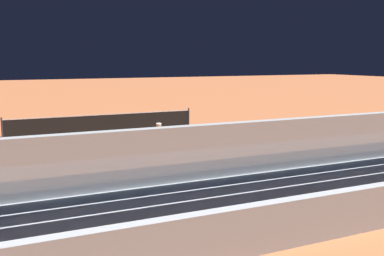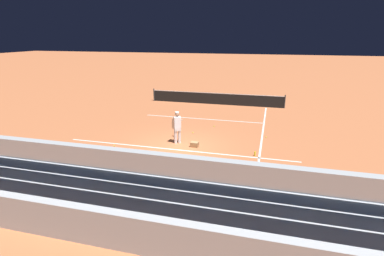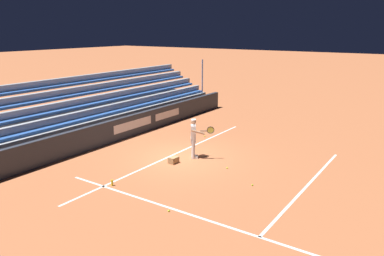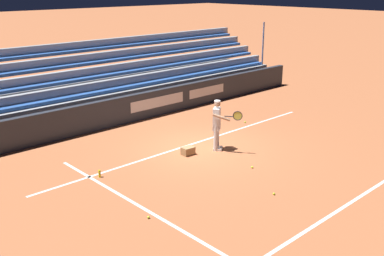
{
  "view_description": "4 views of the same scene",
  "coord_description": "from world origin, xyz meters",
  "px_view_note": "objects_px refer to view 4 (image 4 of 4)",
  "views": [
    {
      "loc": [
        -6.29,
        -15.58,
        4.17
      ],
      "look_at": [
        1.06,
        0.19,
        1.48
      ],
      "focal_mm": 42.0,
      "sensor_mm": 36.0,
      "label": 1
    },
    {
      "loc": [
        4.42,
        -13.9,
        5.54
      ],
      "look_at": [
        0.82,
        -0.45,
        1.2
      ],
      "focal_mm": 28.0,
      "sensor_mm": 36.0,
      "label": 2
    },
    {
      "loc": [
        12.55,
        9.01,
        5.43
      ],
      "look_at": [
        -0.14,
        0.44,
        1.35
      ],
      "focal_mm": 35.0,
      "sensor_mm": 36.0,
      "label": 3
    },
    {
      "loc": [
        10.08,
        10.31,
        5.4
      ],
      "look_at": [
        0.94,
        0.5,
        1.04
      ],
      "focal_mm": 42.0,
      "sensor_mm": 36.0,
      "label": 4
    }
  ],
  "objects_px": {
    "tennis_player": "(217,124)",
    "ball_box_cardboard": "(188,151)",
    "tennis_ball_toward_net": "(274,194)",
    "tennis_ball_near_player": "(148,217)",
    "tennis_ball_by_box": "(252,167)",
    "water_bottle": "(100,174)",
    "tennis_ball_far_right": "(245,122)"
  },
  "relations": [
    {
      "from": "tennis_ball_toward_net",
      "to": "tennis_ball_by_box",
      "type": "height_order",
      "value": "same"
    },
    {
      "from": "tennis_ball_near_player",
      "to": "tennis_ball_toward_net",
      "type": "relative_size",
      "value": 1.0
    },
    {
      "from": "water_bottle",
      "to": "tennis_ball_near_player",
      "type": "bearing_deg",
      "value": 81.4
    },
    {
      "from": "ball_box_cardboard",
      "to": "tennis_ball_by_box",
      "type": "xyz_separation_m",
      "value": [
        -0.66,
        2.18,
        -0.1
      ]
    },
    {
      "from": "water_bottle",
      "to": "tennis_ball_by_box",
      "type": "bearing_deg",
      "value": 145.37
    },
    {
      "from": "ball_box_cardboard",
      "to": "tennis_ball_near_player",
      "type": "distance_m",
      "value": 4.31
    },
    {
      "from": "tennis_ball_near_player",
      "to": "water_bottle",
      "type": "relative_size",
      "value": 0.3
    },
    {
      "from": "tennis_player",
      "to": "ball_box_cardboard",
      "type": "distance_m",
      "value": 1.32
    },
    {
      "from": "water_bottle",
      "to": "tennis_player",
      "type": "bearing_deg",
      "value": 169.63
    },
    {
      "from": "tennis_ball_near_player",
      "to": "tennis_ball_far_right",
      "type": "height_order",
      "value": "same"
    },
    {
      "from": "ball_box_cardboard",
      "to": "tennis_ball_far_right",
      "type": "relative_size",
      "value": 6.06
    },
    {
      "from": "tennis_ball_by_box",
      "to": "water_bottle",
      "type": "height_order",
      "value": "water_bottle"
    },
    {
      "from": "tennis_ball_by_box",
      "to": "water_bottle",
      "type": "distance_m",
      "value": 4.57
    },
    {
      "from": "tennis_ball_by_box",
      "to": "tennis_ball_far_right",
      "type": "bearing_deg",
      "value": -136.79
    },
    {
      "from": "ball_box_cardboard",
      "to": "tennis_ball_by_box",
      "type": "bearing_deg",
      "value": 106.87
    },
    {
      "from": "tennis_ball_by_box",
      "to": "tennis_ball_far_right",
      "type": "height_order",
      "value": "same"
    },
    {
      "from": "tennis_player",
      "to": "ball_box_cardboard",
      "type": "relative_size",
      "value": 4.29
    },
    {
      "from": "tennis_player",
      "to": "tennis_ball_far_right",
      "type": "height_order",
      "value": "tennis_player"
    },
    {
      "from": "tennis_player",
      "to": "tennis_ball_far_right",
      "type": "xyz_separation_m",
      "value": [
        -3.02,
        -1.34,
        -0.86
      ]
    },
    {
      "from": "tennis_ball_by_box",
      "to": "tennis_player",
      "type": "bearing_deg",
      "value": -101.22
    },
    {
      "from": "tennis_ball_toward_net",
      "to": "tennis_ball_far_right",
      "type": "relative_size",
      "value": 1.0
    },
    {
      "from": "ball_box_cardboard",
      "to": "tennis_ball_near_player",
      "type": "height_order",
      "value": "ball_box_cardboard"
    },
    {
      "from": "tennis_player",
      "to": "water_bottle",
      "type": "distance_m",
      "value": 4.27
    },
    {
      "from": "tennis_ball_toward_net",
      "to": "tennis_ball_far_right",
      "type": "bearing_deg",
      "value": -132.62
    },
    {
      "from": "tennis_ball_near_player",
      "to": "tennis_ball_by_box",
      "type": "bearing_deg",
      "value": -176.21
    },
    {
      "from": "tennis_ball_far_right",
      "to": "water_bottle",
      "type": "bearing_deg",
      "value": 4.69
    },
    {
      "from": "tennis_ball_by_box",
      "to": "tennis_ball_far_right",
      "type": "distance_m",
      "value": 4.65
    },
    {
      "from": "ball_box_cardboard",
      "to": "tennis_ball_toward_net",
      "type": "bearing_deg",
      "value": 85.21
    },
    {
      "from": "tennis_ball_toward_net",
      "to": "tennis_ball_by_box",
      "type": "xyz_separation_m",
      "value": [
        -0.97,
        -1.56,
        0.0
      ]
    },
    {
      "from": "ball_box_cardboard",
      "to": "tennis_ball_far_right",
      "type": "xyz_separation_m",
      "value": [
        -4.05,
        -1.0,
        -0.1
      ]
    },
    {
      "from": "tennis_ball_toward_net",
      "to": "water_bottle",
      "type": "xyz_separation_m",
      "value": [
        2.79,
        -4.15,
        0.08
      ]
    },
    {
      "from": "ball_box_cardboard",
      "to": "tennis_ball_toward_net",
      "type": "height_order",
      "value": "ball_box_cardboard"
    }
  ]
}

